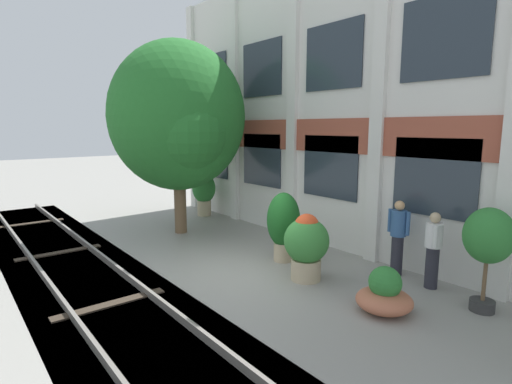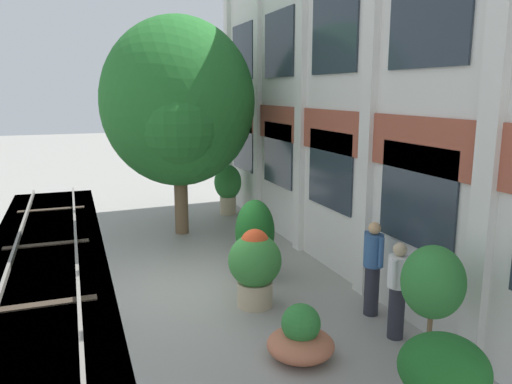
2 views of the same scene
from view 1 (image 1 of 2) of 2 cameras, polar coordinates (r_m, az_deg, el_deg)
name	(u,v)px [view 1 (image 1 of 2)]	position (r m, az deg, el deg)	size (l,w,h in m)	color
ground_plane	(237,271)	(9.51, -2.69, -11.23)	(80.00, 80.00, 0.00)	gray
apartment_facade	(338,103)	(11.25, 11.63, 12.36)	(15.07, 0.64, 7.97)	silver
rail_tracks	(112,312)	(8.33, -19.87, -15.86)	(22.71, 2.80, 0.43)	#5B5449
broadleaf_tree	(178,120)	(12.62, -11.13, 10.05)	(4.34, 4.13, 5.91)	brown
potted_plant_ribbed_drum	(306,243)	(8.83, 7.21, -7.27)	(0.99, 0.99, 1.48)	tan
potted_plant_wide_bowl	(384,295)	(7.83, 17.87, -13.79)	(1.02, 1.02, 0.85)	#B76647
potted_plant_tall_urn	(488,239)	(8.25, 30.27, -5.86)	(0.85, 0.85, 1.93)	#333333
potted_plant_stone_basin	(283,223)	(9.96, 3.94, -4.46)	(0.83, 0.83, 1.74)	tan
potted_plant_fluted_column	(204,191)	(15.19, -7.45, 0.14)	(0.88, 0.88, 1.62)	tan
resident_by_doorway	(398,235)	(9.57, 19.62, -5.84)	(0.53, 0.34, 1.71)	#282833
resident_watching_tracks	(433,248)	(9.08, 23.99, -7.31)	(0.34, 0.46, 1.61)	#282833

